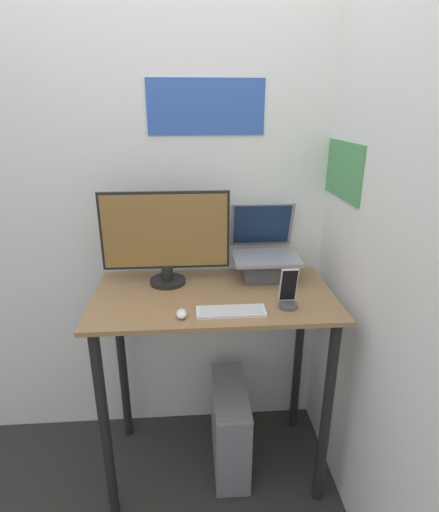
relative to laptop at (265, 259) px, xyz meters
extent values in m
cube|color=white|center=(-0.26, 0.19, 0.22)|extent=(6.00, 0.05, 2.60)
cube|color=#3359B2|center=(-0.27, 0.17, 0.69)|extent=(0.54, 0.01, 0.25)
cube|color=white|center=(0.36, -0.47, 0.22)|extent=(0.05, 6.00, 2.60)
cube|color=#4C9959|center=(0.33, 0.01, 0.43)|extent=(0.01, 0.50, 0.25)
cube|color=#936D47|center=(-0.26, -0.18, -0.10)|extent=(1.07, 0.58, 0.02)
cylinder|color=black|center=(-0.74, -0.42, -0.59)|extent=(0.05, 0.05, 0.97)
cylinder|color=black|center=(0.22, -0.42, -0.59)|extent=(0.05, 0.05, 0.97)
cylinder|color=black|center=(-0.74, 0.06, -0.59)|extent=(0.05, 0.05, 0.97)
cylinder|color=black|center=(0.22, 0.06, -0.59)|extent=(0.05, 0.05, 0.97)
cube|color=#4C4C51|center=(0.00, -0.02, -0.04)|extent=(0.22, 0.17, 0.10)
cube|color=gray|center=(0.00, -0.02, 0.02)|extent=(0.32, 0.24, 0.02)
cube|color=gray|center=(0.00, 0.13, 0.14)|extent=(0.32, 0.07, 0.23)
cube|color=navy|center=(0.00, 0.12, 0.14)|extent=(0.28, 0.06, 0.21)
cylinder|color=black|center=(-0.47, -0.05, -0.08)|extent=(0.17, 0.17, 0.02)
cylinder|color=black|center=(-0.47, -0.05, -0.04)|extent=(0.05, 0.05, 0.07)
cube|color=black|center=(-0.47, -0.04, 0.17)|extent=(0.58, 0.01, 0.36)
cube|color=olive|center=(-0.47, -0.05, 0.17)|extent=(0.56, 0.01, 0.34)
cube|color=white|center=(-0.20, -0.36, -0.08)|extent=(0.28, 0.10, 0.01)
cube|color=silver|center=(-0.20, -0.36, -0.07)|extent=(0.26, 0.08, 0.00)
ellipsoid|color=white|center=(-0.40, -0.38, -0.07)|extent=(0.04, 0.07, 0.03)
cylinder|color=#4C4C51|center=(0.04, -0.33, -0.08)|extent=(0.08, 0.08, 0.02)
cube|color=silver|center=(0.04, -0.32, 0.00)|extent=(0.07, 0.04, 0.16)
cube|color=black|center=(0.04, -0.32, 0.00)|extent=(0.06, 0.03, 0.14)
cube|color=gray|center=(-0.18, -0.17, -0.85)|extent=(0.17, 0.45, 0.46)
cube|color=slate|center=(-0.18, -0.40, -0.85)|extent=(0.16, 0.01, 0.44)
camera|label=1|loc=(-0.35, -1.79, 0.69)|focal=28.00mm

